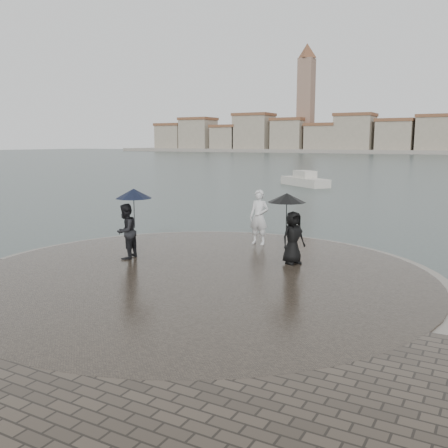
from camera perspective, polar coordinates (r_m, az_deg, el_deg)
The scene contains 6 objects.
ground at distance 10.46m, azimuth -13.18°, elevation -11.65°, with size 400.00×400.00×0.00m, color #2B3835.
kerb_ring at distance 13.06m, azimuth -2.79°, elevation -6.41°, with size 12.50×12.50×0.32m, color gray.
quay_tip at distance 13.06m, azimuth -2.79°, elevation -6.32°, with size 11.90×11.90×0.36m, color #2D261E.
statue at distance 16.42m, azimuth 4.02°, elevation 0.79°, with size 0.66×0.43×1.81m, color silver.
visitor_left at distance 14.57m, azimuth -10.92°, elevation 0.41°, with size 1.14×1.06×2.04m.
visitor_right at distance 13.91m, azimuth 7.63°, elevation 0.18°, with size 1.17×1.08×1.95m.
Camera 1 is at (6.66, -7.16, 3.71)m, focal length 40.00 mm.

